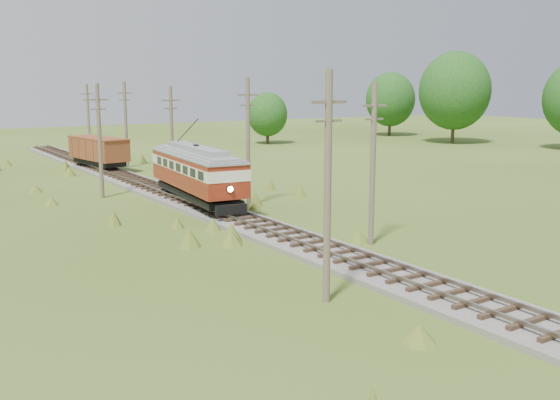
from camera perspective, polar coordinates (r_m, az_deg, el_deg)
railbed_main at (r=45.48m, az=-8.27°, el=-0.13°), size 3.60×96.00×0.57m
streetcar at (r=43.92m, az=-7.63°, el=2.74°), size 4.11×12.52×5.67m
gondola at (r=65.43m, az=-16.26°, el=4.40°), size 4.00×8.77×2.81m
gravel_pile at (r=59.02m, az=-9.20°, el=2.52°), size 2.85×3.03×1.04m
utility_pole_r_2 at (r=33.19m, az=8.48°, el=3.40°), size 1.60×0.30×8.60m
utility_pole_r_3 at (r=43.69m, az=-2.93°, el=5.41°), size 1.60×0.30×9.00m
utility_pole_r_4 at (r=55.26m, az=-9.87°, el=5.98°), size 1.60×0.30×8.40m
utility_pole_r_5 at (r=67.51m, az=-13.91°, el=6.81°), size 1.60×0.30×8.90m
utility_pole_r_6 at (r=79.86m, az=-17.11°, el=7.09°), size 1.60×0.30×8.70m
utility_pole_l_a at (r=23.85m, az=4.38°, el=1.28°), size 1.60×0.30×9.00m
utility_pole_l_b at (r=48.96m, az=-16.16°, el=5.31°), size 1.60×0.30×8.60m
tree_right_4 at (r=97.17m, az=15.69°, el=9.59°), size 10.50×10.50×13.53m
tree_right_5 at (r=109.86m, az=10.05°, el=9.04°), size 8.40×8.40×10.82m
tree_mid_b at (r=92.56m, az=-1.16°, el=7.83°), size 5.88×5.88×7.57m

